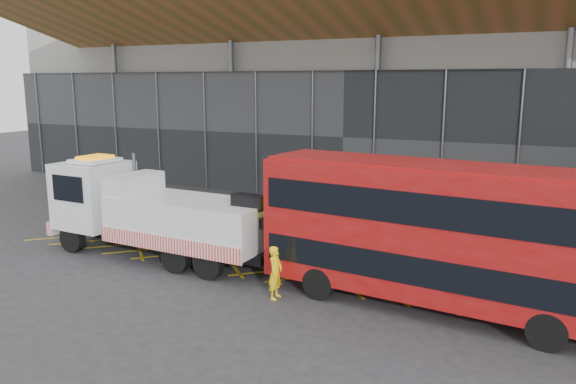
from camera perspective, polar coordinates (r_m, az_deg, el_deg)
The scene contains 6 objects.
ground_plane at distance 26.20m, azimuth -7.38°, elevation -5.18°, with size 120.00×120.00×0.00m, color #2A2B2D.
road_markings at distance 25.02m, azimuth -2.75°, elevation -5.87°, with size 21.56×7.16×0.01m.
construction_building at distance 41.20m, azimuth 9.14°, elevation 13.29°, with size 55.00×23.97×18.00m.
recovery_truck at distance 24.29m, azimuth -13.77°, elevation -1.97°, with size 12.08×3.35×4.20m.
bus_towed at distance 18.50m, azimuth 15.24°, elevation -3.82°, with size 12.01×3.92×4.80m.
worker at distance 19.33m, azimuth -1.28°, elevation -8.17°, with size 0.67×0.44×1.85m, color yellow.
Camera 1 is at (13.86, -21.00, 7.30)m, focal length 35.00 mm.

